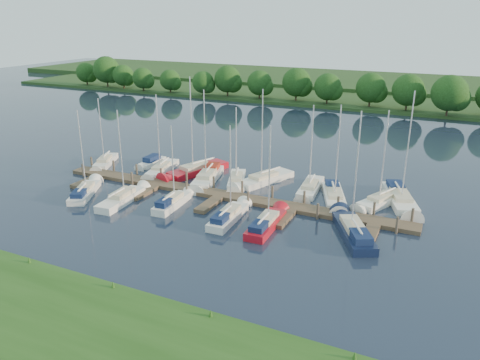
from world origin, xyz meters
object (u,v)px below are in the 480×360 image
at_px(dock, 219,197).
at_px(sailboat_n_0, 105,163).
at_px(motorboat, 151,163).
at_px(sailboat_n_5, 236,181).
at_px(sailboat_s_2, 173,203).

distance_m(dock, sailboat_n_0, 19.20).
distance_m(sailboat_n_0, motorboat, 5.98).
relative_size(dock, motorboat, 7.90).
relative_size(sailboat_n_0, sailboat_n_5, 0.98).
xyz_separation_m(sailboat_n_0, sailboat_n_5, (18.37, 0.87, -0.00)).
bearing_deg(sailboat_n_5, sailboat_n_0, -18.38).
height_order(dock, motorboat, motorboat).
bearing_deg(dock, sailboat_s_2, -131.10).
bearing_deg(sailboat_n_0, sailboat_s_2, 129.39).
bearing_deg(sailboat_n_5, sailboat_s_2, 50.39).
xyz_separation_m(sailboat_n_5, sailboat_s_2, (-2.94, -8.77, 0.07)).
distance_m(sailboat_n_5, sailboat_s_2, 9.25).
relative_size(dock, sailboat_n_5, 4.33).
distance_m(dock, sailboat_s_2, 5.05).
bearing_deg(sailboat_n_0, sailboat_n_5, 159.21).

